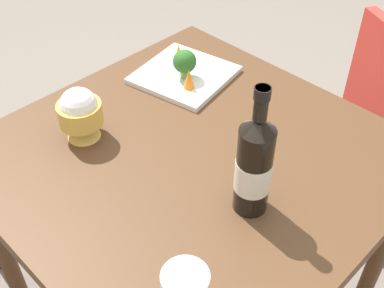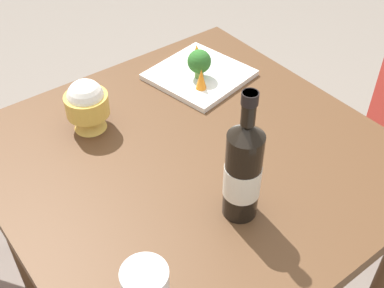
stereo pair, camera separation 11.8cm
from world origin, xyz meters
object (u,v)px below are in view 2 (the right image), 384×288
(broccoli_floret, at_px, (199,62))
(carrot_garnish_right, at_px, (201,79))
(wine_bottle, at_px, (243,170))
(rice_bowl, at_px, (87,104))
(serving_plate, at_px, (199,75))
(carrot_garnish_left, at_px, (197,52))

(broccoli_floret, relative_size, carrot_garnish_right, 1.39)
(wine_bottle, bearing_deg, rice_bowl, -165.36)
(wine_bottle, distance_m, broccoli_floret, 0.50)
(wine_bottle, bearing_deg, carrot_garnish_right, 152.53)
(wine_bottle, xyz_separation_m, broccoli_floret, (-0.44, 0.24, -0.06))
(rice_bowl, bearing_deg, broccoli_floret, 89.05)
(broccoli_floret, bearing_deg, serving_plate, 139.23)
(serving_plate, height_order, broccoli_floret, broccoli_floret)
(serving_plate, bearing_deg, carrot_garnish_left, 148.39)
(wine_bottle, height_order, carrot_garnish_right, wine_bottle)
(carrot_garnish_left, relative_size, carrot_garnish_right, 0.82)
(rice_bowl, distance_m, serving_plate, 0.37)
(rice_bowl, xyz_separation_m, broccoli_floret, (0.01, 0.35, -0.01))
(serving_plate, xyz_separation_m, carrot_garnish_right, (0.07, -0.04, 0.04))
(carrot_garnish_left, bearing_deg, serving_plate, -31.61)
(wine_bottle, height_order, broccoli_floret, wine_bottle)
(rice_bowl, bearing_deg, carrot_garnish_right, 80.46)
(carrot_garnish_left, distance_m, carrot_garnish_right, 0.16)
(serving_plate, xyz_separation_m, carrot_garnish_left, (-0.07, 0.04, 0.03))
(wine_bottle, bearing_deg, broccoli_floret, 151.97)
(wine_bottle, xyz_separation_m, carrot_garnish_right, (-0.39, 0.20, -0.08))
(carrot_garnish_left, xyz_separation_m, carrot_garnish_right, (0.13, -0.08, 0.01))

